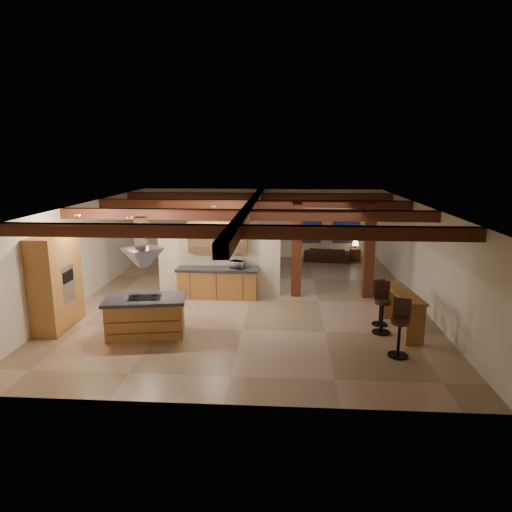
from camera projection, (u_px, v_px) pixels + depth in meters
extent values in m
plane|color=tan|center=(250.00, 299.00, 13.90)|extent=(12.00, 12.00, 0.00)
plane|color=silver|center=(261.00, 223.00, 19.42)|extent=(10.00, 0.00, 10.00)
plane|color=silver|center=(222.00, 327.00, 7.74)|extent=(10.00, 0.00, 10.00)
plane|color=silver|center=(87.00, 251.00, 13.90)|extent=(0.00, 12.00, 12.00)
plane|color=silver|center=(421.00, 255.00, 13.26)|extent=(0.00, 12.00, 12.00)
plane|color=#3A1E12|center=(250.00, 204.00, 13.26)|extent=(12.00, 12.00, 0.00)
cube|color=#432310|center=(234.00, 232.00, 9.40)|extent=(10.00, 0.25, 0.28)
cube|color=#432310|center=(246.00, 215.00, 12.03)|extent=(10.00, 0.25, 0.28)
cube|color=#432310|center=(253.00, 204.00, 14.56)|extent=(10.00, 0.25, 0.28)
cube|color=#432310|center=(258.00, 197.00, 17.19)|extent=(10.00, 0.25, 0.28)
cube|color=#432310|center=(250.00, 209.00, 13.29)|extent=(0.28, 12.00, 0.28)
cube|color=#432310|center=(297.00, 250.00, 13.98)|extent=(0.30, 0.30, 2.90)
cube|color=#432310|center=(369.00, 251.00, 13.84)|extent=(0.30, 0.30, 2.90)
cube|color=#432310|center=(334.00, 213.00, 13.66)|extent=(2.50, 0.28, 0.28)
cube|color=silver|center=(219.00, 260.00, 14.21)|extent=(3.80, 0.18, 2.20)
cube|color=#9A6731|center=(56.00, 282.00, 11.40)|extent=(0.64, 1.60, 2.40)
cube|color=silver|center=(68.00, 284.00, 11.39)|extent=(0.06, 0.62, 0.95)
cube|color=black|center=(68.00, 276.00, 11.35)|extent=(0.01, 0.50, 0.28)
cube|color=#9A6731|center=(218.00, 284.00, 13.97)|extent=(2.40, 0.60, 0.86)
cube|color=black|center=(217.00, 269.00, 13.87)|extent=(2.50, 0.66, 0.08)
cube|color=#9A6731|center=(218.00, 237.00, 13.87)|extent=(1.80, 0.34, 0.95)
cube|color=silver|center=(217.00, 238.00, 13.69)|extent=(1.74, 0.02, 0.90)
pyramid|color=silver|center=(143.00, 266.00, 10.79)|extent=(1.10, 1.10, 0.45)
cube|color=silver|center=(141.00, 233.00, 10.62)|extent=(0.26, 0.22, 0.73)
cube|color=#432310|center=(308.00, 223.00, 19.23)|extent=(1.10, 0.05, 1.70)
cube|color=black|center=(308.00, 223.00, 19.20)|extent=(0.95, 0.02, 1.55)
cube|color=#432310|center=(346.00, 223.00, 19.12)|extent=(1.10, 0.05, 1.70)
cube|color=black|center=(347.00, 223.00, 19.09)|extent=(0.95, 0.02, 1.55)
cube|color=#432310|center=(226.00, 217.00, 19.41)|extent=(0.65, 0.04, 0.85)
cube|color=#2A6334|center=(226.00, 217.00, 19.38)|extent=(0.55, 0.01, 0.75)
cylinder|color=silver|center=(130.00, 217.00, 10.71)|extent=(0.16, 0.16, 0.03)
cylinder|color=silver|center=(213.00, 207.00, 12.85)|extent=(0.16, 0.16, 0.03)
cylinder|color=silver|center=(78.00, 215.00, 11.09)|extent=(0.16, 0.16, 0.03)
cube|color=#9A6731|center=(146.00, 318.00, 11.08)|extent=(1.94, 1.21, 0.86)
cube|color=black|center=(145.00, 299.00, 10.97)|extent=(2.08, 1.35, 0.08)
cube|color=black|center=(145.00, 298.00, 10.96)|extent=(0.83, 0.63, 0.02)
imported|color=#401D10|center=(240.00, 270.00, 16.17)|extent=(2.04, 1.60, 0.63)
imported|color=black|center=(327.00, 255.00, 18.82)|extent=(1.96, 0.94, 0.55)
imported|color=#B3B3B7|center=(237.00, 265.00, 13.80)|extent=(0.49, 0.42, 0.23)
cube|color=#9A6731|center=(403.00, 293.00, 11.22)|extent=(0.68, 1.97, 0.06)
cube|color=#9A6731|center=(415.00, 325.00, 10.48)|extent=(0.44, 0.14, 0.96)
cube|color=#9A6731|center=(391.00, 301.00, 12.17)|extent=(0.44, 0.14, 0.96)
cube|color=#432310|center=(355.00, 254.00, 18.95)|extent=(0.43, 0.43, 0.51)
cylinder|color=black|center=(355.00, 247.00, 18.88)|extent=(0.06, 0.06, 0.15)
cone|color=#F8D095|center=(356.00, 243.00, 18.84)|extent=(0.26, 0.26, 0.17)
cylinder|color=black|center=(400.00, 322.00, 9.80)|extent=(0.40, 0.40, 0.08)
cube|color=black|center=(402.00, 308.00, 9.91)|extent=(0.37, 0.17, 0.44)
cylinder|color=black|center=(399.00, 339.00, 9.89)|extent=(0.07, 0.07, 0.78)
cylinder|color=black|center=(398.00, 355.00, 9.97)|extent=(0.44, 0.44, 0.03)
cylinder|color=black|center=(381.00, 298.00, 11.66)|extent=(0.37, 0.37, 0.07)
cube|color=black|center=(379.00, 287.00, 11.77)|extent=(0.34, 0.13, 0.41)
cylinder|color=black|center=(380.00, 311.00, 11.74)|extent=(0.06, 0.06, 0.71)
cylinder|color=black|center=(379.00, 324.00, 11.81)|extent=(0.41, 0.41, 0.03)
cylinder|color=black|center=(383.00, 302.00, 11.10)|extent=(0.40, 0.40, 0.08)
cube|color=black|center=(382.00, 290.00, 11.23)|extent=(0.38, 0.05, 0.45)
cylinder|color=black|center=(382.00, 318.00, 11.19)|extent=(0.07, 0.07, 0.78)
cylinder|color=black|center=(381.00, 332.00, 11.27)|extent=(0.45, 0.45, 0.03)
cube|color=#432310|center=(215.00, 269.00, 15.78)|extent=(0.50, 0.50, 0.06)
cube|color=#432310|center=(218.00, 258.00, 15.88)|extent=(0.39, 0.17, 0.71)
cylinder|color=#432310|center=(209.00, 276.00, 15.74)|extent=(0.05, 0.05, 0.40)
cylinder|color=#432310|center=(217.00, 277.00, 15.62)|extent=(0.05, 0.05, 0.40)
cylinder|color=#432310|center=(213.00, 274.00, 16.03)|extent=(0.05, 0.05, 0.40)
cylinder|color=#432310|center=(222.00, 275.00, 15.92)|extent=(0.05, 0.05, 0.40)
cube|color=#432310|center=(231.00, 261.00, 16.98)|extent=(0.50, 0.50, 0.06)
cube|color=#432310|center=(229.00, 253.00, 16.73)|extent=(0.39, 0.17, 0.71)
cylinder|color=#432310|center=(237.00, 267.00, 17.12)|extent=(0.05, 0.05, 0.40)
cylinder|color=#432310|center=(229.00, 266.00, 17.24)|extent=(0.05, 0.05, 0.40)
cylinder|color=#432310|center=(233.00, 269.00, 16.83)|extent=(0.05, 0.05, 0.40)
cylinder|color=#432310|center=(226.00, 268.00, 16.94)|extent=(0.05, 0.05, 0.40)
cube|color=#432310|center=(233.00, 271.00, 15.54)|extent=(0.50, 0.50, 0.06)
cube|color=#432310|center=(235.00, 260.00, 15.64)|extent=(0.39, 0.17, 0.71)
cylinder|color=#432310|center=(226.00, 278.00, 15.50)|extent=(0.05, 0.05, 0.40)
cylinder|color=#432310|center=(235.00, 279.00, 15.38)|extent=(0.05, 0.05, 0.40)
cylinder|color=#432310|center=(230.00, 276.00, 15.79)|extent=(0.05, 0.05, 0.40)
cylinder|color=#432310|center=(239.00, 277.00, 15.68)|extent=(0.05, 0.05, 0.40)
cube|color=#432310|center=(248.00, 263.00, 16.74)|extent=(0.50, 0.50, 0.06)
cube|color=#432310|center=(245.00, 255.00, 16.49)|extent=(0.39, 0.17, 0.71)
cylinder|color=#432310|center=(253.00, 268.00, 16.88)|extent=(0.05, 0.05, 0.40)
cylinder|color=#432310|center=(245.00, 267.00, 17.00)|extent=(0.05, 0.05, 0.40)
cylinder|color=#432310|center=(250.00, 270.00, 16.59)|extent=(0.05, 0.05, 0.40)
cylinder|color=#432310|center=(242.00, 269.00, 16.71)|extent=(0.05, 0.05, 0.40)
cube|color=#432310|center=(251.00, 273.00, 15.30)|extent=(0.50, 0.50, 0.06)
cube|color=#432310|center=(253.00, 262.00, 15.40)|extent=(0.39, 0.17, 0.71)
cylinder|color=#432310|center=(244.00, 280.00, 15.26)|extent=(0.05, 0.05, 0.40)
cylinder|color=#432310|center=(253.00, 281.00, 15.14)|extent=(0.05, 0.05, 0.40)
cylinder|color=#432310|center=(248.00, 278.00, 15.55)|extent=(0.05, 0.05, 0.40)
cylinder|color=#432310|center=(257.00, 279.00, 15.44)|extent=(0.05, 0.05, 0.40)
cube|color=#432310|center=(265.00, 264.00, 16.50)|extent=(0.50, 0.50, 0.06)
cube|color=#432310|center=(263.00, 256.00, 16.25)|extent=(0.39, 0.17, 0.71)
cylinder|color=#432310|center=(270.00, 270.00, 16.64)|extent=(0.05, 0.05, 0.40)
cylinder|color=#432310|center=(262.00, 269.00, 16.76)|extent=(0.05, 0.05, 0.40)
cylinder|color=#432310|center=(267.00, 272.00, 16.35)|extent=(0.05, 0.05, 0.40)
cylinder|color=#432310|center=(259.00, 271.00, 16.47)|extent=(0.05, 0.05, 0.40)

